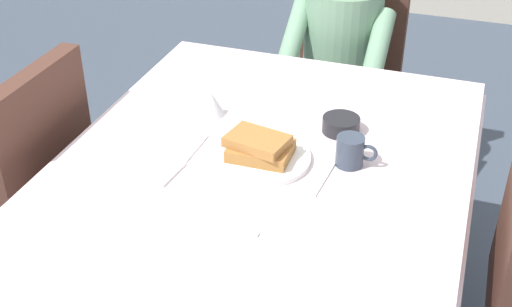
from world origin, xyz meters
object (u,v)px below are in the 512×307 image
object	(u,v)px
knife_right_of_plate	(325,176)
spoon_near_edge	(230,226)
fork_left_of_plate	(193,151)
bowl_butter	(341,125)
plate_breakfast	(260,157)
breakfast_stack	(259,147)
syrup_pitcher	(212,104)
cup_coffee	(351,151)
chair_diner	(346,67)
chair_left_side	(24,184)
diner_person	(340,51)
dining_table_main	(255,200)

from	to	relation	value
knife_right_of_plate	spoon_near_edge	bearing A→B (deg)	154.48
fork_left_of_plate	bowl_butter	bearing A→B (deg)	-54.76
plate_breakfast	fork_left_of_plate	bearing A→B (deg)	-173.99
breakfast_stack	syrup_pitcher	xyz separation A→B (m)	(-0.22, 0.20, -0.01)
cup_coffee	bowl_butter	bearing A→B (deg)	110.94
syrup_pitcher	knife_right_of_plate	size ratio (longest dim) A/B	0.40
chair_diner	chair_left_side	bearing A→B (deg)	56.52
plate_breakfast	spoon_near_edge	distance (m)	0.30
cup_coffee	syrup_pitcher	distance (m)	0.48
diner_person	bowl_butter	world-z (taller)	diner_person
diner_person	syrup_pitcher	world-z (taller)	diner_person
breakfast_stack	fork_left_of_plate	xyz separation A→B (m)	(-0.19, -0.02, -0.04)
chair_diner	spoon_near_edge	xyz separation A→B (m)	(0.01, -1.40, 0.21)
knife_right_of_plate	breakfast_stack	bearing A→B (deg)	89.84
chair_diner	plate_breakfast	world-z (taller)	chair_diner
syrup_pitcher	fork_left_of_plate	size ratio (longest dim) A/B	0.44
dining_table_main	syrup_pitcher	xyz separation A→B (m)	(-0.23, 0.26, 0.13)
breakfast_stack	spoon_near_edge	world-z (taller)	breakfast_stack
plate_breakfast	cup_coffee	world-z (taller)	cup_coffee
dining_table_main	chair_left_side	xyz separation A→B (m)	(-0.77, 0.00, -0.12)
plate_breakfast	cup_coffee	size ratio (longest dim) A/B	2.48
diner_person	breakfast_stack	distance (m)	0.96
dining_table_main	plate_breakfast	world-z (taller)	plate_breakfast
spoon_near_edge	cup_coffee	bearing A→B (deg)	67.58
plate_breakfast	breakfast_stack	distance (m)	0.04
plate_breakfast	knife_right_of_plate	bearing A→B (deg)	-6.01
knife_right_of_plate	spoon_near_edge	distance (m)	0.32
fork_left_of_plate	spoon_near_edge	bearing A→B (deg)	-140.70
chair_diner	cup_coffee	distance (m)	1.10
plate_breakfast	fork_left_of_plate	size ratio (longest dim) A/B	1.56
chair_left_side	syrup_pitcher	world-z (taller)	chair_left_side
diner_person	syrup_pitcher	distance (m)	0.79
chair_left_side	cup_coffee	size ratio (longest dim) A/B	8.23
knife_right_of_plate	plate_breakfast	bearing A→B (deg)	88.57
dining_table_main	knife_right_of_plate	distance (m)	0.21
breakfast_stack	syrup_pitcher	bearing A→B (deg)	137.63
bowl_butter	spoon_near_edge	bearing A→B (deg)	-105.78
cup_coffee	spoon_near_edge	world-z (taller)	cup_coffee
breakfast_stack	knife_right_of_plate	world-z (taller)	breakfast_stack
cup_coffee	chair_diner	bearing A→B (deg)	102.18
chair_left_side	fork_left_of_plate	size ratio (longest dim) A/B	5.17
dining_table_main	breakfast_stack	world-z (taller)	breakfast_stack
cup_coffee	syrup_pitcher	world-z (taller)	cup_coffee
plate_breakfast	breakfast_stack	world-z (taller)	breakfast_stack
dining_table_main	bowl_butter	distance (m)	0.35
chair_left_side	chair_diner	bearing A→B (deg)	-33.48
cup_coffee	spoon_near_edge	xyz separation A→B (m)	(-0.21, -0.36, -0.04)
cup_coffee	syrup_pitcher	size ratio (longest dim) A/B	1.41
dining_table_main	chair_diner	distance (m)	1.18
syrup_pitcher	knife_right_of_plate	xyz separation A→B (m)	(0.41, -0.22, -0.04)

